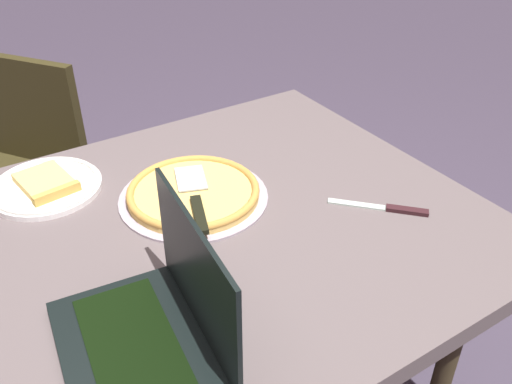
{
  "coord_description": "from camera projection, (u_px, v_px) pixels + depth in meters",
  "views": [
    {
      "loc": [
        -0.47,
        -0.88,
        1.48
      ],
      "look_at": [
        0.06,
        -0.06,
        0.82
      ],
      "focal_mm": 38.6,
      "sensor_mm": 36.0,
      "label": 1
    }
  ],
  "objects": [
    {
      "name": "laptop",
      "position": [
        155.0,
        326.0,
        0.91
      ],
      "size": [
        0.28,
        0.37,
        0.24
      ],
      "color": "black",
      "rests_on": "dining_table"
    },
    {
      "name": "chair_near",
      "position": [
        13.0,
        168.0,
        1.91
      ],
      "size": [
        0.63,
        0.63,
        0.84
      ],
      "color": "#302A14",
      "rests_on": "ground_plane"
    },
    {
      "name": "pizza_plate",
      "position": [
        46.0,
        186.0,
        1.34
      ],
      "size": [
        0.27,
        0.27,
        0.04
      ],
      "color": "white",
      "rests_on": "dining_table"
    },
    {
      "name": "dining_table",
      "position": [
        221.0,
        242.0,
        1.27
      ],
      "size": [
        1.16,
        1.03,
        0.73
      ],
      "color": "#574C4C",
      "rests_on": "ground_plane"
    },
    {
      "name": "pizza_tray",
      "position": [
        193.0,
        193.0,
        1.31
      ],
      "size": [
        0.36,
        0.36,
        0.03
      ],
      "color": "#A294A0",
      "rests_on": "dining_table"
    },
    {
      "name": "table_knife",
      "position": [
        388.0,
        208.0,
        1.28
      ],
      "size": [
        0.17,
        0.18,
        0.01
      ],
      "color": "#B4C6BA",
      "rests_on": "dining_table"
    }
  ]
}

